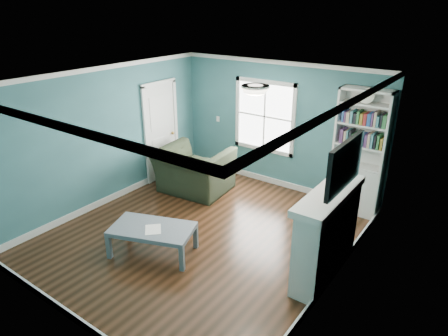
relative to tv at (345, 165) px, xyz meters
The scene contains 13 objects.
floor 2.80m from the tv, behind, with size 5.00×5.00×0.00m, color black.
room_walls 2.21m from the tv, behind, with size 5.00×5.00×5.00m.
trim 2.26m from the tv, behind, with size 4.50×5.00×2.60m.
window 3.40m from the tv, 137.57° to the left, with size 1.40×0.06×1.50m.
bookshelf 2.29m from the tv, 101.57° to the left, with size 0.90×0.35×2.31m.
fireplace 1.10m from the tv, behind, with size 0.44×1.58×1.30m.
tv is the anchor object (origin of this frame).
door 4.63m from the tv, 164.80° to the left, with size 0.12×0.98×2.17m.
ceiling_fixture 1.54m from the tv, behind, with size 0.38×0.38×0.15m.
light_switch 4.38m from the tv, 148.30° to the left, with size 0.08×0.01×0.12m, color white.
recliner 3.71m from the tv, 163.19° to the left, with size 1.38×0.90×1.21m, color #222E1C.
coffee_table 3.01m from the tv, 156.83° to the right, with size 1.41×1.08×0.45m.
paper_sheet 2.95m from the tv, 155.58° to the right, with size 0.23×0.30×0.00m, color white.
Camera 1 is at (3.68, -4.50, 3.63)m, focal length 32.00 mm.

